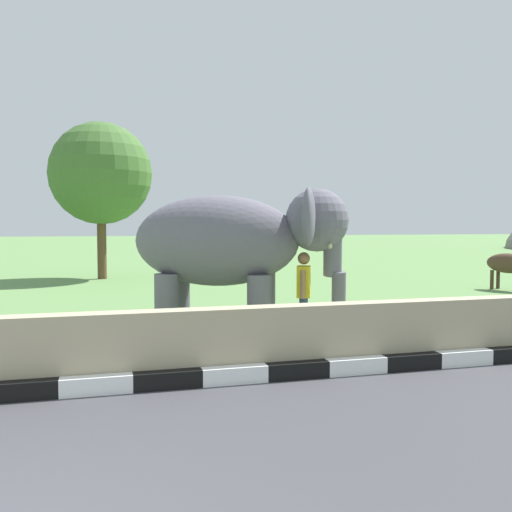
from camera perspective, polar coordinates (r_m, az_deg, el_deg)
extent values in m
cube|color=black|center=(7.53, -23.20, -12.72)|extent=(0.90, 0.20, 0.24)
cube|color=white|center=(7.46, -16.17, -12.74)|extent=(0.90, 0.20, 0.24)
cube|color=black|center=(7.50, -9.11, -12.57)|extent=(0.90, 0.20, 0.24)
cube|color=white|center=(7.65, -2.23, -12.23)|extent=(0.90, 0.20, 0.24)
cube|color=black|center=(7.89, 4.28, -11.74)|extent=(0.90, 0.20, 0.24)
cube|color=white|center=(8.23, 10.31, -11.16)|extent=(0.90, 0.20, 0.24)
cube|color=black|center=(8.65, 15.79, -10.53)|extent=(0.90, 0.20, 0.24)
cube|color=white|center=(9.13, 20.70, -9.87)|extent=(0.90, 0.20, 0.24)
cube|color=tan|center=(7.71, -8.63, -9.22)|extent=(28.00, 0.36, 1.00)
cylinder|color=slate|center=(10.79, 0.84, -4.89)|extent=(0.44, 0.44, 1.27)
cylinder|color=slate|center=(9.90, 0.33, -5.62)|extent=(0.44, 0.44, 1.27)
cylinder|color=slate|center=(11.08, -7.98, -4.71)|extent=(0.44, 0.44, 1.27)
cylinder|color=slate|center=(10.22, -9.23, -5.39)|extent=(0.44, 0.44, 1.27)
ellipsoid|color=slate|center=(10.36, -4.08, 1.60)|extent=(3.47, 2.63, 1.70)
sphere|color=slate|center=(10.18, 6.33, 3.71)|extent=(1.16, 1.16, 1.16)
ellipsoid|color=#D84C8C|center=(10.19, 7.97, 4.54)|extent=(0.57, 0.73, 0.44)
ellipsoid|color=slate|center=(10.96, 5.57, 3.94)|extent=(0.56, 0.92, 1.00)
ellipsoid|color=slate|center=(9.40, 5.44, 4.07)|extent=(0.56, 0.92, 1.00)
cylinder|color=slate|center=(10.19, 7.94, 0.61)|extent=(0.49, 0.58, 0.99)
cylinder|color=slate|center=(10.27, 8.56, -3.86)|extent=(0.36, 0.39, 0.82)
cone|color=beige|center=(10.47, 7.59, 1.23)|extent=(0.34, 0.58, 0.22)
cone|color=beige|center=(9.91, 7.65, 1.12)|extent=(0.34, 0.58, 0.22)
cylinder|color=navy|center=(10.48, 4.97, -6.39)|extent=(0.15, 0.15, 0.82)
cylinder|color=navy|center=(10.29, 4.91, -6.57)|extent=(0.15, 0.15, 0.82)
cube|color=yellow|center=(10.29, 4.96, -2.63)|extent=(0.38, 0.46, 0.58)
cylinder|color=#9E7251|center=(10.55, 5.04, -2.65)|extent=(0.12, 0.13, 0.52)
cylinder|color=#9E7251|center=(10.04, 4.87, -2.95)|extent=(0.14, 0.18, 0.53)
sphere|color=#9E7251|center=(10.26, 4.97, -0.24)|extent=(0.23, 0.23, 0.23)
cylinder|color=#473323|center=(20.47, 23.75, -2.20)|extent=(0.12, 0.12, 0.65)
cylinder|color=#473323|center=(20.17, 23.21, -2.26)|extent=(0.12, 0.12, 0.65)
ellipsoid|color=#473323|center=(20.04, 24.61, -0.69)|extent=(1.06, 1.61, 0.66)
cylinder|color=brown|center=(22.96, -15.66, 1.57)|extent=(0.36, 0.36, 3.10)
sphere|color=#426A2E|center=(23.05, -15.76, 8.21)|extent=(4.06, 4.06, 4.06)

